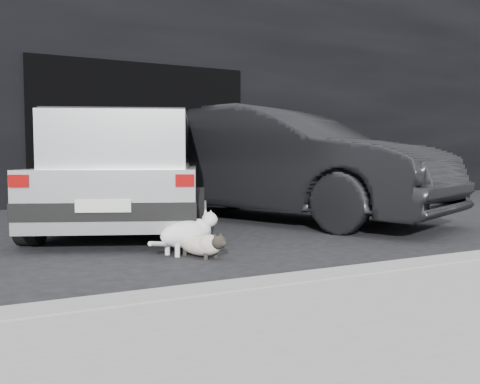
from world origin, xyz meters
name	(u,v)px	position (x,y,z in m)	size (l,w,h in m)	color
ground	(153,238)	(0.00, 0.00, 0.00)	(80.00, 80.00, 0.00)	black
building_facade	(117,83)	(1.00, 6.00, 2.50)	(34.00, 4.00, 5.00)	black
garage_opening	(142,134)	(1.00, 3.99, 1.30)	(4.00, 0.10, 2.60)	black
curb	(398,273)	(1.00, -2.60, 0.06)	(18.00, 0.25, 0.12)	gray
silver_hatchback	(129,167)	(-0.01, 0.96, 0.75)	(2.90, 4.06, 1.37)	silver
second_car	(279,164)	(2.08, 0.87, 0.78)	(1.65, 4.74, 1.56)	black
cat_siamese	(203,245)	(0.10, -1.20, 0.11)	(0.38, 0.64, 0.24)	beige
cat_white	(190,232)	(0.06, -0.96, 0.19)	(0.77, 0.45, 0.39)	white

